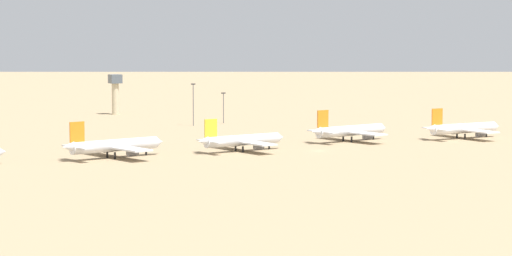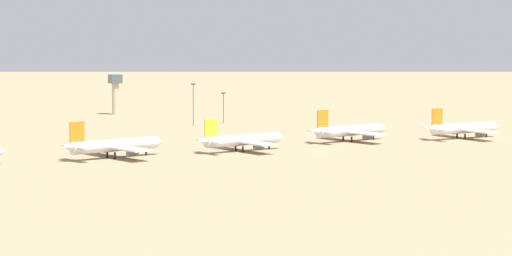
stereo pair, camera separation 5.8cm
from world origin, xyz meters
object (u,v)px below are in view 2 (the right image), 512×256
parked_jet_orange_4 (350,131)px  light_pole_west (193,102)px  light_pole_mid (224,105)px  parked_jet_orange_2 (114,146)px  parked_jet_orange_5 (463,128)px  parked_jet_yellow_3 (242,140)px  control_tower (115,90)px

parked_jet_orange_4 → light_pole_west: (-22.37, 82.31, 6.01)m
light_pole_west → light_pole_mid: light_pole_west is taller
light_pole_west → light_pole_mid: 17.28m
parked_jet_orange_2 → parked_jet_orange_4: (89.95, 8.93, -0.08)m
parked_jet_orange_5 → parked_jet_orange_4: bearing=162.7°
parked_jet_yellow_3 → parked_jet_orange_5: (88.62, 0.30, 0.09)m
parked_jet_orange_2 → parked_jet_orange_4: 90.39m
light_pole_west → parked_jet_yellow_3: bearing=-105.0°
light_pole_mid → control_tower: bearing=110.0°
parked_jet_orange_2 → parked_jet_yellow_3: (42.63, -1.57, -0.26)m
parked_jet_orange_2 → parked_jet_yellow_3: parked_jet_orange_2 is taller
control_tower → light_pole_west: (7.30, -70.15, -1.24)m
parked_jet_orange_5 → control_tower: control_tower is taller
parked_jet_yellow_3 → parked_jet_orange_5: size_ratio=0.97×
parked_jet_orange_4 → control_tower: control_tower is taller
parked_jet_yellow_3 → control_tower: 164.09m
parked_jet_orange_4 → light_pole_west: bearing=95.1°
light_pole_west → parked_jet_orange_5: bearing=-55.5°
parked_jet_orange_2 → parked_jet_orange_4: size_ratio=1.02×
parked_jet_orange_5 → control_tower: 177.63m
parked_jet_orange_5 → control_tower: size_ratio=1.87×
parked_jet_orange_4 → parked_jet_orange_2: bearing=175.6°
parked_jet_orange_5 → parked_jet_yellow_3: bearing=176.8°
light_pole_mid → light_pole_west: bearing=-161.1°
parked_jet_orange_2 → parked_jet_yellow_3: 42.66m
parked_jet_yellow_3 → light_pole_mid: 106.70m
parked_jet_orange_4 → parked_jet_yellow_3: bearing=-177.5°
light_pole_west → parked_jet_orange_4: bearing=-74.8°
control_tower → light_pole_mid: 68.83m
parked_jet_orange_5 → light_pole_west: light_pole_west is taller
control_tower → parked_jet_orange_4: bearing=-79.0°
parked_jet_orange_4 → parked_jet_orange_5: parked_jet_orange_4 is taller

